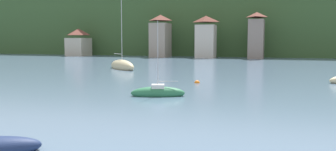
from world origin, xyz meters
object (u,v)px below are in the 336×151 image
object	(u,v)px
shore_building_west	(78,43)
shore_building_central	(206,37)
shore_building_westcentral	(160,37)
mooring_buoy_mid	(197,83)
shore_building_eastcentral	(256,36)
sailboat_mid_1	(158,93)
sailboat_far_4	(122,66)

from	to	relation	value
shore_building_west	shore_building_central	xyz separation A→B (m)	(34.20, -0.66, 1.26)
shore_building_westcentral	shore_building_central	xyz separation A→B (m)	(11.40, -0.65, -0.24)
shore_building_west	mooring_buoy_mid	distance (m)	65.87
shore_building_westcentral	shore_building_eastcentral	distance (m)	22.80
sailboat_mid_1	mooring_buoy_mid	distance (m)	9.02
sailboat_mid_1	shore_building_eastcentral	bearing A→B (deg)	-111.95
shore_building_westcentral	sailboat_far_4	distance (m)	37.13
shore_building_westcentral	shore_building_central	distance (m)	11.42
shore_building_eastcentral	sailboat_mid_1	size ratio (longest dim) A/B	1.75
shore_building_eastcentral	mooring_buoy_mid	xyz separation A→B (m)	(-2.16, -49.45, -5.05)
shore_building_westcentral	shore_building_central	world-z (taller)	shore_building_westcentral
sailboat_mid_1	sailboat_far_4	size ratio (longest dim) A/B	0.51
sailboat_mid_1	mooring_buoy_mid	world-z (taller)	sailboat_mid_1
sailboat_mid_1	sailboat_far_4	world-z (taller)	sailboat_far_4
shore_building_west	sailboat_far_4	world-z (taller)	sailboat_far_4
shore_building_central	sailboat_mid_1	world-z (taller)	shore_building_central
shore_building_central	sailboat_far_4	size ratio (longest dim) A/B	0.84
shore_building_westcentral	shore_building_eastcentral	world-z (taller)	shore_building_eastcentral
sailboat_far_4	shore_building_central	bearing A→B (deg)	125.94
shore_building_west	shore_building_westcentral	bearing A→B (deg)	-0.01
shore_building_west	shore_building_westcentral	size ratio (longest dim) A/B	0.70
shore_building_westcentral	mooring_buoy_mid	bearing A→B (deg)	-67.32
shore_building_west	sailboat_far_4	bearing A→B (deg)	-51.07
shore_building_west	shore_building_eastcentral	size ratio (longest dim) A/B	0.69
shore_building_central	sailboat_mid_1	size ratio (longest dim) A/B	1.64
sailboat_far_4	shore_building_westcentral	bearing A→B (deg)	143.93
shore_building_central	shore_building_eastcentral	xyz separation A→B (m)	(11.40, 0.72, 0.33)
shore_building_central	shore_building_eastcentral	distance (m)	11.43
sailboat_far_4	mooring_buoy_mid	xyz separation A→B (m)	(14.13, -13.11, -0.44)
sailboat_mid_1	mooring_buoy_mid	bearing A→B (deg)	-114.99
shore_building_central	sailboat_far_4	bearing A→B (deg)	-97.82
shore_building_central	mooring_buoy_mid	distance (m)	49.83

